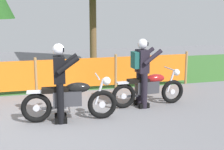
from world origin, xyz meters
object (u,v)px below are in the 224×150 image
motorcycle_trailing (70,99)px  rider_trailing (60,80)px  motorcycle_lead (149,88)px  rider_lead (142,69)px

motorcycle_trailing → rider_trailing: 0.49m
motorcycle_lead → rider_lead: size_ratio=1.16×
motorcycle_trailing → rider_lead: bearing=21.7°
motorcycle_lead → rider_lead: rider_lead is taller
rider_trailing → rider_lead: bearing=19.7°
motorcycle_lead → rider_trailing: bearing=-169.3°
motorcycle_lead → rider_lead: 0.55m
motorcycle_lead → motorcycle_trailing: motorcycle_trailing is taller
motorcycle_lead → motorcycle_trailing: 2.13m
rider_trailing → motorcycle_lead: bearing=18.7°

